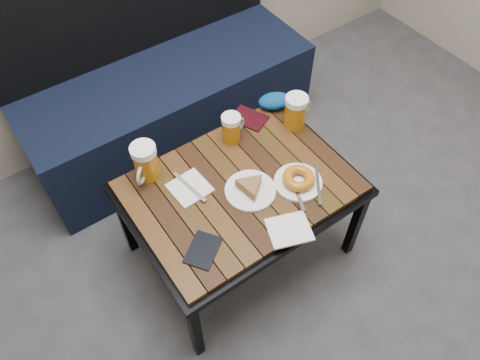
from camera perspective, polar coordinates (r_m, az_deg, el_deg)
bench at (r=2.37m, az=-8.84°, el=9.78°), size 1.40×0.50×0.95m
cafe_table at (r=1.77m, az=0.00°, el=-1.43°), size 0.84×0.62×0.47m
beer_mug_left at (r=1.74m, az=-11.47°, el=2.18°), size 0.13×0.13×0.15m
beer_mug_centre at (r=1.84m, az=-1.02°, el=6.38°), size 0.12×0.09×0.12m
beer_mug_right at (r=1.90m, az=6.84°, el=8.33°), size 0.13×0.09×0.15m
plate_pie at (r=1.70m, az=1.28°, el=-1.02°), size 0.19×0.19×0.05m
plate_bagel at (r=1.73m, az=7.16°, el=-0.01°), size 0.20×0.22×0.05m
napkin_left at (r=1.73m, az=-6.16°, el=-0.96°), size 0.14×0.18×0.01m
napkin_right at (r=1.63m, az=6.01°, el=-6.06°), size 0.18×0.17×0.01m
passport_navy at (r=1.58m, az=-4.55°, el=-8.51°), size 0.16×0.15×0.01m
passport_burgundy at (r=1.96m, az=1.13°, el=7.53°), size 0.15×0.17×0.01m
knit_pouch at (r=2.00m, az=4.25°, el=9.58°), size 0.16×0.14×0.06m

